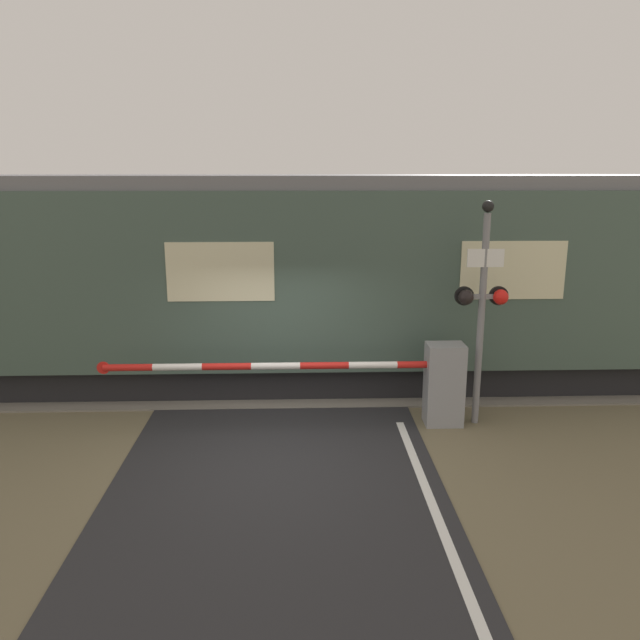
% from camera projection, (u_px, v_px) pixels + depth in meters
% --- Properties ---
extents(ground_plane, '(80.00, 80.00, 0.00)m').
position_uv_depth(ground_plane, '(279.00, 452.00, 9.15)').
color(ground_plane, '#6B6047').
extents(track_bed, '(36.00, 3.20, 0.13)m').
position_uv_depth(track_bed, '(284.00, 378.00, 12.33)').
color(track_bed, slate).
rests_on(track_bed, ground_plane).
extents(train, '(17.93, 2.83, 3.94)m').
position_uv_depth(train, '(230.00, 279.00, 11.83)').
color(train, black).
rests_on(train, ground_plane).
extents(crossing_barrier, '(5.81, 0.44, 1.35)m').
position_uv_depth(crossing_barrier, '(418.00, 381.00, 10.02)').
color(crossing_barrier, gray).
rests_on(crossing_barrier, ground_plane).
extents(signal_post, '(0.85, 0.26, 3.59)m').
position_uv_depth(signal_post, '(482.00, 301.00, 9.76)').
color(signal_post, gray).
rests_on(signal_post, ground_plane).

